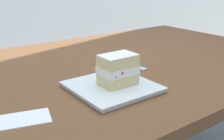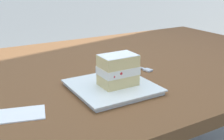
{
  "view_description": "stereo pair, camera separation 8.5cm",
  "coord_description": "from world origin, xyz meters",
  "views": [
    {
      "loc": [
        0.64,
        0.86,
        1.04
      ],
      "look_at": [
        0.17,
        0.21,
        0.77
      ],
      "focal_mm": 45.3,
      "sensor_mm": 36.0,
      "label": 1
    },
    {
      "loc": [
        0.57,
        0.91,
        1.04
      ],
      "look_at": [
        0.17,
        0.21,
        0.77
      ],
      "focal_mm": 45.3,
      "sensor_mm": 36.0,
      "label": 2
    }
  ],
  "objects": [
    {
      "name": "cake_slice",
      "position": [
        0.15,
        0.22,
        0.77
      ],
      "size": [
        0.11,
        0.08,
        0.1
      ],
      "color": "#E0C17A",
      "rests_on": "dessert_plate"
    },
    {
      "name": "paper_napkin",
      "position": [
        0.45,
        0.24,
        0.71
      ],
      "size": [
        0.14,
        0.11,
        0.0
      ],
      "color": "white",
      "rests_on": "patio_table"
    },
    {
      "name": "dessert_plate",
      "position": [
        0.17,
        0.21,
        0.71
      ],
      "size": [
        0.24,
        0.24,
        0.02
      ],
      "color": "white",
      "rests_on": "patio_table"
    },
    {
      "name": "dessert_fork",
      "position": [
        -0.02,
        0.07,
        0.71
      ],
      "size": [
        0.05,
        0.17,
        0.01
      ],
      "color": "silver",
      "rests_on": "patio_table"
    },
    {
      "name": "patio_table",
      "position": [
        0.0,
        0.0,
        0.63
      ],
      "size": [
        1.61,
        0.99,
        0.71
      ],
      "color": "brown",
      "rests_on": "ground"
    }
  ]
}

